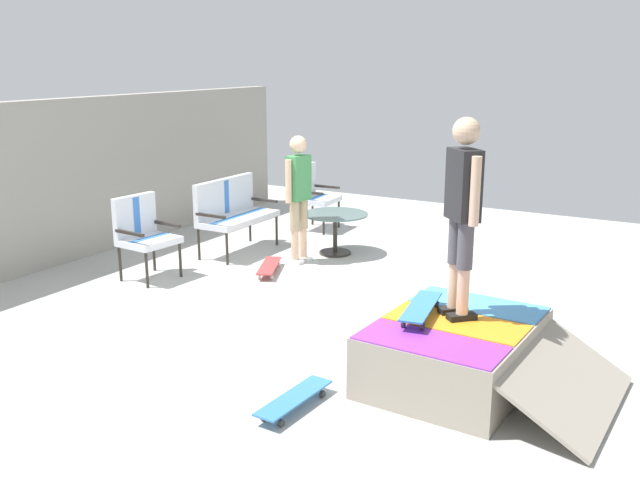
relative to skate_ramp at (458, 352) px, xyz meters
name	(u,v)px	position (x,y,z in m)	size (l,w,h in m)	color
ground_plane	(334,312)	(1.07, 1.76, -0.31)	(12.00, 12.00, 0.10)	#B2B2AD
back_wall_cinderblock	(70,180)	(1.07, 5.76, 0.80)	(9.00, 0.20, 2.13)	#9E998E
skate_ramp	(458,352)	(0.00, 0.00, 0.00)	(1.62, 1.94, 0.53)	gray
patio_bench	(232,208)	(2.39, 4.11, 0.35)	(1.25, 0.55, 1.02)	#2D2823
patio_chair_near_house	(311,191)	(4.11, 3.85, 0.35)	(0.65, 0.58, 1.02)	#2D2823
patio_chair_by_wall	(142,229)	(0.87, 4.32, 0.35)	(0.66, 0.60, 1.02)	#2D2823
patio_table	(335,225)	(3.00, 2.81, 0.14)	(0.90, 0.90, 0.57)	#2D2823
person_watching	(299,190)	(2.40, 3.03, 0.71)	(0.48, 0.28, 1.67)	silver
person_skater	(463,204)	(0.13, 0.07, 1.23)	(0.37, 0.37, 1.66)	black
skateboard_by_bench	(269,266)	(1.79, 3.10, -0.18)	(0.81, 0.51, 0.10)	#B23838
skateboard_spare	(294,398)	(-1.09, 0.93, -0.18)	(0.81, 0.25, 0.10)	#3372B2
skateboard_on_ramp	(421,307)	(-0.04, 0.33, 0.35)	(0.82, 0.33, 0.10)	#3372B2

